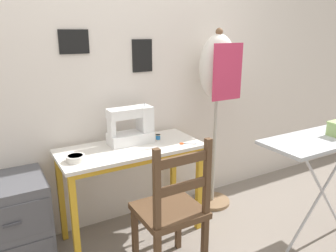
{
  "coord_description": "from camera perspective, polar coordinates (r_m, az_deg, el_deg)",
  "views": [
    {
      "loc": [
        -0.88,
        -1.84,
        1.54
      ],
      "look_at": [
        0.3,
        0.21,
        0.84
      ],
      "focal_mm": 35.0,
      "sensor_mm": 36.0,
      "label": 1
    }
  ],
  "objects": [
    {
      "name": "scissors",
      "position": [
        2.45,
        3.07,
        -3.07
      ],
      "size": [
        0.13,
        0.09,
        0.01
      ],
      "color": "silver",
      "rests_on": "sewing_table"
    },
    {
      "name": "fabric_bowl",
      "position": [
        2.21,
        -15.82,
        -5.4
      ],
      "size": [
        0.12,
        0.12,
        0.04
      ],
      "color": "silver",
      "rests_on": "sewing_table"
    },
    {
      "name": "wooden_chair",
      "position": [
        2.12,
        0.61,
        -14.72
      ],
      "size": [
        0.4,
        0.38,
        0.94
      ],
      "color": "#513823",
      "rests_on": "ground_plane"
    },
    {
      "name": "sewing_machine",
      "position": [
        2.45,
        -6.18,
        -0.02
      ],
      "size": [
        0.35,
        0.17,
        0.3
      ],
      "color": "white",
      "rests_on": "sewing_table"
    },
    {
      "name": "wall_back",
      "position": [
        2.55,
        -9.74,
        10.22
      ],
      "size": [
        10.0,
        0.06,
        2.55
      ],
      "color": "silver",
      "rests_on": "ground_plane"
    },
    {
      "name": "thread_spool_near_machine",
      "position": [
        2.53,
        -1.76,
        -1.95
      ],
      "size": [
        0.04,
        0.04,
        0.04
      ],
      "color": "#2875C1",
      "rests_on": "sewing_table"
    },
    {
      "name": "ironing_board",
      "position": [
        2.55,
        26.3,
        -2.46
      ],
      "size": [
        1.06,
        0.36,
        0.84
      ],
      "color": "#ADB2B7",
      "rests_on": "ground_plane"
    },
    {
      "name": "filing_cabinet",
      "position": [
        2.46,
        -25.62,
        -15.36
      ],
      "size": [
        0.47,
        0.46,
        0.63
      ],
      "color": "#4C4C51",
      "rests_on": "ground_plane"
    },
    {
      "name": "dress_form",
      "position": [
        2.77,
        8.63,
        8.26
      ],
      "size": [
        0.34,
        0.32,
        1.56
      ],
      "color": "#846647",
      "rests_on": "ground_plane"
    },
    {
      "name": "sewing_table",
      "position": [
        2.43,
        -6.38,
        -6.04
      ],
      "size": [
        1.04,
        0.47,
        0.72
      ],
      "color": "silver",
      "rests_on": "ground_plane"
    },
    {
      "name": "ground_plane",
      "position": [
        2.56,
        -3.76,
        -20.64
      ],
      "size": [
        14.0,
        14.0,
        0.0
      ],
      "primitive_type": "plane",
      "color": "gray"
    }
  ]
}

